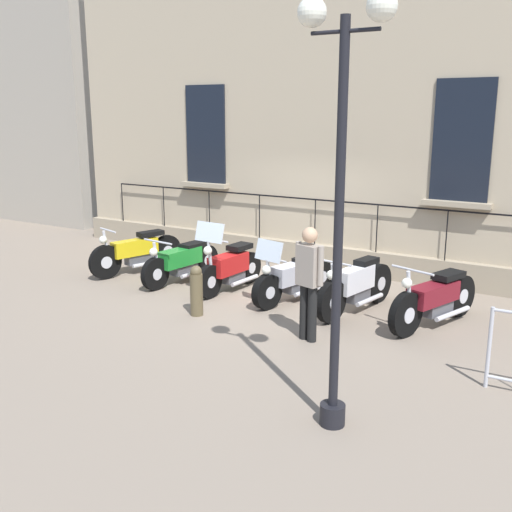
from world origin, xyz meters
TOP-DOWN VIEW (x-y plane):
  - ground_plane at (0.00, 0.00)m, footprint 60.00×60.00m
  - building_facade at (-2.39, -0.00)m, footprint 0.82×13.24m
  - motorcycle_yellow at (0.25, -3.10)m, footprint 2.15×0.86m
  - motorcycle_green at (0.33, -1.84)m, footprint 2.07×0.76m
  - motorcycle_red at (0.33, -0.69)m, footprint 1.90×0.74m
  - motorcycle_silver at (0.24, 0.66)m, footprint 2.04×0.86m
  - motorcycle_white at (0.28, 1.86)m, footprint 2.15×0.71m
  - motorcycle_maroon at (0.27, 3.19)m, footprint 2.13×1.01m
  - lamppost at (3.98, 3.08)m, footprint 0.29×0.99m
  - bollard at (1.81, -0.37)m, footprint 0.22×0.22m
  - pedestrian_standing at (1.86, 1.73)m, footprint 0.31×0.51m
  - distant_building at (-4.27, -10.35)m, footprint 3.58×5.49m

SIDE VIEW (x-z plane):
  - ground_plane at x=0.00m, z-range 0.00..0.00m
  - motorcycle_silver at x=0.24m, z-range -0.19..1.03m
  - motorcycle_green at x=0.33m, z-range -0.06..0.90m
  - bollard at x=1.81m, z-range 0.00..0.86m
  - motorcycle_maroon at x=0.27m, z-range -0.09..0.97m
  - motorcycle_yellow at x=0.25m, z-range -0.06..0.96m
  - motorcycle_white at x=0.28m, z-range -0.05..0.96m
  - motorcycle_red at x=0.33m, z-range -0.25..1.16m
  - pedestrian_standing at x=1.86m, z-range 0.12..1.85m
  - lamppost at x=3.98m, z-range 0.54..4.97m
  - building_facade at x=-2.39m, z-range -0.09..7.98m
  - distant_building at x=-4.27m, z-range 0.00..10.20m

